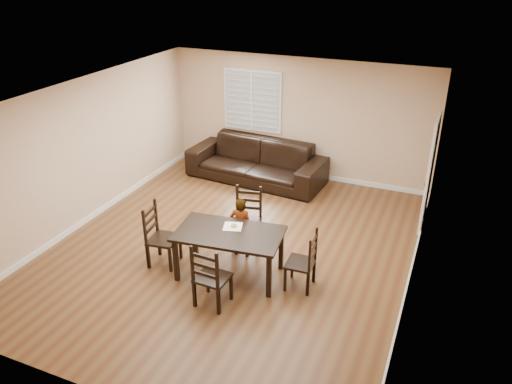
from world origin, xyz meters
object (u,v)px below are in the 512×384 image
(dining_table, at_px, (229,237))
(chair_far, at_px, (208,281))
(chair_left, at_px, (156,237))
(chair_right, at_px, (308,263))
(child, at_px, (241,227))
(donut, at_px, (234,225))
(chair_near, at_px, (248,217))
(sofa, at_px, (256,161))

(dining_table, distance_m, chair_far, 0.91)
(chair_left, relative_size, chair_right, 1.10)
(chair_left, height_order, child, child)
(chair_right, xyz_separation_m, donut, (-1.25, 0.05, 0.36))
(chair_near, height_order, donut, chair_near)
(chair_far, distance_m, child, 1.48)
(chair_left, distance_m, child, 1.41)
(chair_right, distance_m, sofa, 4.14)
(sofa, bearing_deg, chair_far, -71.06)
(chair_far, relative_size, child, 0.96)
(dining_table, distance_m, chair_near, 1.08)
(donut, bearing_deg, chair_right, -2.35)
(child, bearing_deg, chair_right, 155.80)
(chair_near, xyz_separation_m, chair_right, (1.39, -0.92, -0.04))
(chair_right, bearing_deg, chair_far, -51.85)
(chair_left, xyz_separation_m, sofa, (0.21, 3.73, -0.04))
(chair_near, relative_size, child, 0.99)
(dining_table, xyz_separation_m, chair_right, (1.25, 0.14, -0.25))
(child, bearing_deg, donut, 94.49)
(sofa, bearing_deg, dining_table, -68.95)
(chair_near, xyz_separation_m, sofa, (-0.91, 2.53, -0.03))
(chair_right, height_order, sofa, chair_right)
(chair_near, bearing_deg, chair_right, -46.47)
(chair_left, distance_m, sofa, 3.74)
(chair_left, distance_m, chair_right, 2.53)
(child, bearing_deg, dining_table, 91.63)
(dining_table, height_order, donut, donut)
(chair_far, height_order, child, child)
(dining_table, xyz_separation_m, child, (-0.07, 0.60, -0.15))
(donut, bearing_deg, chair_near, 98.89)
(chair_far, height_order, chair_left, chair_left)
(chair_near, distance_m, donut, 0.93)
(chair_far, xyz_separation_m, chair_right, (1.17, 1.01, -0.03))
(chair_near, height_order, child, child)
(dining_table, height_order, chair_far, chair_far)
(dining_table, height_order, chair_near, chair_near)
(dining_table, relative_size, chair_right, 1.80)
(chair_far, bearing_deg, chair_near, -80.48)
(chair_far, height_order, sofa, chair_far)
(chair_right, xyz_separation_m, sofa, (-2.30, 3.45, 0.01))
(child, xyz_separation_m, donut, (0.07, -0.41, 0.26))
(child, height_order, donut, child)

